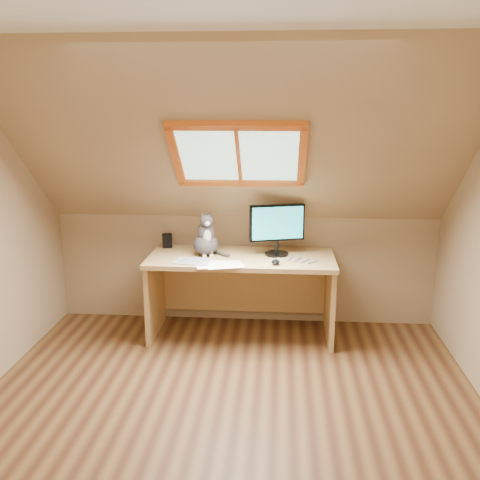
{
  "coord_description": "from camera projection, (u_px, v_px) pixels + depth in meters",
  "views": [
    {
      "loc": [
        0.32,
        -3.03,
        1.98
      ],
      "look_at": [
        0.01,
        1.0,
        0.97
      ],
      "focal_mm": 40.0,
      "sensor_mm": 36.0,
      "label": 1
    }
  ],
  "objects": [
    {
      "name": "desk_speaker",
      "position": [
        167.0,
        241.0,
        4.87
      ],
      "size": [
        0.1,
        0.1,
        0.12
      ],
      "primitive_type": "cube",
      "rotation": [
        0.0,
        0.0,
        0.27
      ],
      "color": "black",
      "rests_on": "desk"
    },
    {
      "name": "cables",
      "position": [
        290.0,
        261.0,
        4.45
      ],
      "size": [
        0.51,
        0.26,
        0.01
      ],
      "color": "silver",
      "rests_on": "desk"
    },
    {
      "name": "monitor",
      "position": [
        277.0,
        226.0,
        4.57
      ],
      "size": [
        0.47,
        0.2,
        0.44
      ],
      "color": "black",
      "rests_on": "desk"
    },
    {
      "name": "ground",
      "position": [
        226.0,
        423.0,
        3.44
      ],
      "size": [
        3.5,
        3.5,
        0.0
      ],
      "primitive_type": "plane",
      "color": "brown",
      "rests_on": "ground"
    },
    {
      "name": "graphics_tablet",
      "position": [
        192.0,
        261.0,
        4.42
      ],
      "size": [
        0.31,
        0.24,
        0.01
      ],
      "primitive_type": "cube",
      "rotation": [
        0.0,
        0.0,
        -0.14
      ],
      "color": "#B2B2B7",
      "rests_on": "desk"
    },
    {
      "name": "room_shell",
      "position": [
        223.0,
        207.0,
        3.0
      ],
      "size": [
        3.52,
        3.52,
        2.41
      ],
      "color": "tan",
      "rests_on": "ground"
    },
    {
      "name": "cat",
      "position": [
        206.0,
        239.0,
        4.6
      ],
      "size": [
        0.28,
        0.31,
        0.4
      ],
      "color": "#47423F",
      "rests_on": "desk"
    },
    {
      "name": "mouse",
      "position": [
        276.0,
        262.0,
        4.36
      ],
      "size": [
        0.07,
        0.12,
        0.04
      ],
      "primitive_type": "ellipsoid",
      "rotation": [
        0.0,
        0.0,
        0.04
      ],
      "color": "black",
      "rests_on": "desk"
    },
    {
      "name": "papers",
      "position": [
        215.0,
        264.0,
        4.36
      ],
      "size": [
        0.35,
        0.3,
        0.01
      ],
      "color": "white",
      "rests_on": "desk"
    },
    {
      "name": "desk",
      "position": [
        242.0,
        278.0,
        4.72
      ],
      "size": [
        1.6,
        0.7,
        0.73
      ],
      "color": "tan",
      "rests_on": "ground"
    }
  ]
}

